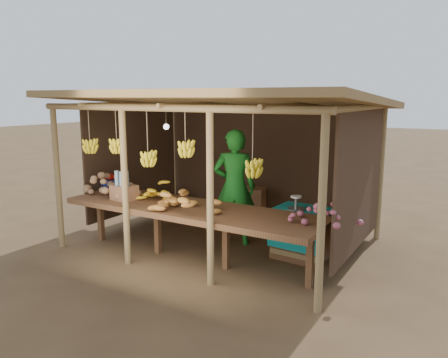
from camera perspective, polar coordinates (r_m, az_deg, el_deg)
The scene contains 13 objects.
ground at distance 7.22m, azimuth 0.00°, elevation -8.22°, with size 60.00×60.00×0.00m, color brown.
stall_structure at distance 6.79m, azimuth -0.38°, elevation 7.07°, with size 4.70×3.50×2.43m.
counter at distance 6.24m, azimuth -4.48°, elevation -4.19°, with size 3.90×1.05×0.80m.
potato_heap at distance 7.25m, azimuth -14.93°, elevation -0.43°, with size 1.10×0.66×0.37m, color #9B7450, non-canonical shape.
sweet_potato_heap at distance 5.98m, azimuth -4.99°, elevation -2.49°, with size 0.97×0.58×0.36m, color #B3752E, non-canonical shape.
onion_heap at distance 5.41m, azimuth 12.50°, elevation -4.13°, with size 0.84×0.51×0.36m, color #A55062, non-canonical shape.
banana_pile at distance 6.71m, azimuth -8.83°, elevation -1.18°, with size 0.57×0.34×0.35m, color yellow, non-canonical shape.
tomato_basin at distance 7.74m, azimuth -14.17°, elevation -0.41°, with size 0.44×0.44×0.23m.
bottle_box at distance 6.76m, azimuth -12.91°, elevation -1.24°, with size 0.39×0.32×0.45m.
vendor at distance 6.92m, azimuth 1.39°, elevation -1.10°, with size 0.67×0.44×1.85m, color #186D1E.
tarp_crate at distance 6.54m, azimuth 10.05°, elevation -6.79°, with size 0.85×0.75×0.96m.
carton_stack at distance 8.03m, azimuth 2.58°, elevation -3.93°, with size 1.01×0.46×0.71m.
burlap_sacks at distance 8.85m, azimuth -6.60°, elevation -3.04°, with size 0.82×0.43×0.58m.
Camera 1 is at (3.50, -5.87, 2.33)m, focal length 35.00 mm.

